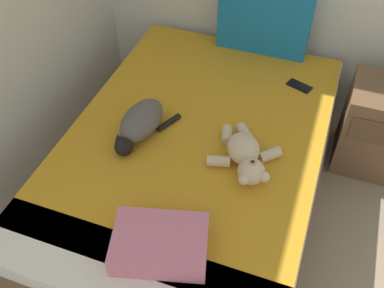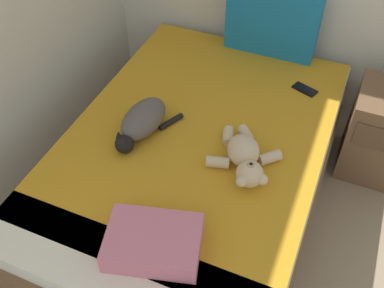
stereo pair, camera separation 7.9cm
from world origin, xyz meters
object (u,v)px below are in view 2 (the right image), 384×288
object	(u,v)px
cat	(142,121)
cell_phone	(305,89)
throw_pillow	(154,242)
bed	(196,167)
teddy_bear	(245,158)
patterned_cushion	(272,22)

from	to	relation	value
cat	cell_phone	size ratio (longest dim) A/B	2.55
cell_phone	throw_pillow	bearing A→B (deg)	-104.97
bed	cat	xyz separation A→B (m)	(-0.29, -0.08, 0.33)
cat	teddy_bear	bearing A→B (deg)	-2.82
bed	patterned_cushion	distance (m)	1.06
patterned_cushion	cat	distance (m)	1.11
teddy_bear	throw_pillow	bearing A→B (deg)	-108.88
cat	throw_pillow	distance (m)	0.75
cell_phone	teddy_bear	bearing A→B (deg)	-101.59
cat	cell_phone	xyz separation A→B (m)	(0.74, 0.70, -0.07)
bed	teddy_bear	size ratio (longest dim) A/B	4.61
patterned_cushion	bed	bearing A→B (deg)	-98.32
bed	patterned_cushion	bearing A→B (deg)	81.68
teddy_bear	patterned_cushion	bearing A→B (deg)	99.30
bed	cat	world-z (taller)	cat
bed	cell_phone	distance (m)	0.82
teddy_bear	throw_pillow	world-z (taller)	teddy_bear
teddy_bear	cell_phone	world-z (taller)	teddy_bear
bed	throw_pillow	world-z (taller)	throw_pillow
teddy_bear	cell_phone	bearing A→B (deg)	78.41
bed	patterned_cushion	xyz separation A→B (m)	(0.14, 0.94, 0.48)
patterned_cushion	cell_phone	world-z (taller)	patterned_cushion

